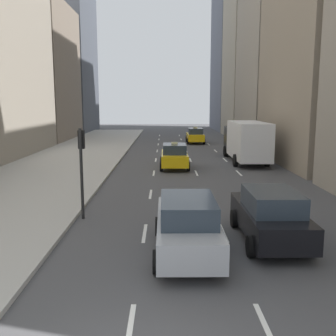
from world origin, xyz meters
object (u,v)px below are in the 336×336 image
at_px(taxi_lead, 174,156).
at_px(traffic_light_pole, 81,159).
at_px(sedan_silver_behind, 270,215).
at_px(sedan_black_near, 187,225).
at_px(taxi_second, 195,135).
at_px(box_truck, 246,140).

bearing_deg(taxi_lead, traffic_light_pole, -108.11).
xyz_separation_m(sedan_silver_behind, traffic_light_pole, (-6.75, 2.74, 1.51)).
distance_m(sedan_black_near, traffic_light_pole, 5.66).
distance_m(taxi_second, traffic_light_pole, 30.19).
xyz_separation_m(taxi_second, sedan_silver_behind, (0.00, -32.12, 0.02)).
xyz_separation_m(taxi_second, traffic_light_pole, (-6.75, -29.39, 1.53)).
height_order(taxi_lead, traffic_light_pole, traffic_light_pole).
xyz_separation_m(taxi_second, sedan_black_near, (-2.80, -33.16, 0.03)).
relative_size(taxi_second, sedan_black_near, 0.88).
bearing_deg(sedan_black_near, sedan_silver_behind, 20.32).
bearing_deg(sedan_silver_behind, sedan_black_near, -159.68).
relative_size(taxi_lead, sedan_silver_behind, 0.95).
height_order(taxi_second, sedan_silver_behind, taxi_second).
height_order(taxi_lead, box_truck, box_truck).
distance_m(taxi_second, sedan_silver_behind, 32.12).
bearing_deg(box_truck, taxi_second, 100.97).
distance_m(taxi_lead, traffic_light_pole, 12.80).
xyz_separation_m(taxi_lead, sedan_black_near, (-0.00, -15.85, 0.03)).
bearing_deg(sedan_black_near, taxi_second, 85.17).
height_order(sedan_black_near, sedan_silver_behind, sedan_black_near).
distance_m(box_truck, traffic_light_pole, 17.74).
bearing_deg(sedan_black_near, traffic_light_pole, 136.31).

